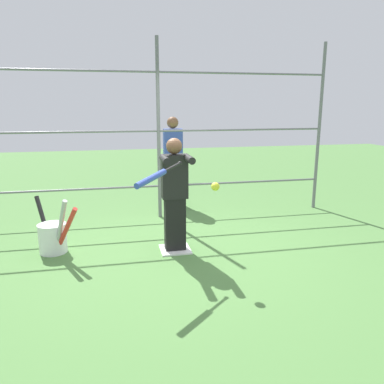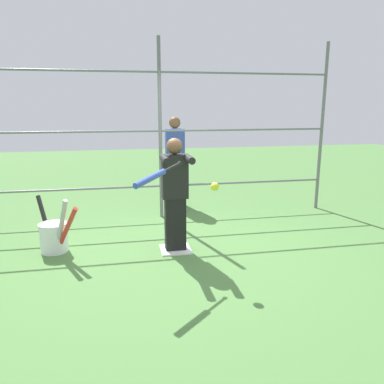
{
  "view_description": "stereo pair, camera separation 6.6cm",
  "coord_description": "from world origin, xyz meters",
  "px_view_note": "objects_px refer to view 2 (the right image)",
  "views": [
    {
      "loc": [
        0.77,
        4.71,
        1.92
      ],
      "look_at": [
        -0.17,
        0.31,
        0.87
      ],
      "focal_mm": 35.0,
      "sensor_mm": 36.0,
      "label": 1
    },
    {
      "loc": [
        0.71,
        4.72,
        1.92
      ],
      "look_at": [
        -0.17,
        0.31,
        0.87
      ],
      "focal_mm": 35.0,
      "sensor_mm": 36.0,
      "label": 2
    }
  ],
  "objects_px": {
    "batter": "(175,192)",
    "bystander_behind_fence": "(175,160)",
    "softball_in_flight": "(215,187)",
    "baseball_bat_swinging": "(154,176)",
    "bat_bucket": "(54,236)"
  },
  "relations": [
    {
      "from": "batter",
      "to": "bystander_behind_fence",
      "type": "distance_m",
      "value": 2.4
    },
    {
      "from": "softball_in_flight",
      "to": "bystander_behind_fence",
      "type": "relative_size",
      "value": 0.06
    },
    {
      "from": "baseball_bat_swinging",
      "to": "bat_bucket",
      "type": "distance_m",
      "value": 1.89
    },
    {
      "from": "batter",
      "to": "bat_bucket",
      "type": "bearing_deg",
      "value": -9.67
    },
    {
      "from": "bat_bucket",
      "to": "batter",
      "type": "bearing_deg",
      "value": 170.33
    },
    {
      "from": "batter",
      "to": "baseball_bat_swinging",
      "type": "distance_m",
      "value": 0.92
    },
    {
      "from": "batter",
      "to": "softball_in_flight",
      "type": "xyz_separation_m",
      "value": [
        -0.33,
        0.77,
        0.22
      ]
    },
    {
      "from": "softball_in_flight",
      "to": "bystander_behind_fence",
      "type": "height_order",
      "value": "bystander_behind_fence"
    },
    {
      "from": "batter",
      "to": "bystander_behind_fence",
      "type": "relative_size",
      "value": 0.89
    },
    {
      "from": "batter",
      "to": "baseball_bat_swinging",
      "type": "xyz_separation_m",
      "value": [
        0.34,
        0.78,
        0.36
      ]
    },
    {
      "from": "batter",
      "to": "bat_bucket",
      "type": "distance_m",
      "value": 1.72
    },
    {
      "from": "batter",
      "to": "bystander_behind_fence",
      "type": "xyz_separation_m",
      "value": [
        -0.36,
        -2.37,
        0.07
      ]
    },
    {
      "from": "baseball_bat_swinging",
      "to": "softball_in_flight",
      "type": "bearing_deg",
      "value": -179.22
    },
    {
      "from": "softball_in_flight",
      "to": "bystander_behind_fence",
      "type": "distance_m",
      "value": 3.14
    },
    {
      "from": "softball_in_flight",
      "to": "bat_bucket",
      "type": "relative_size",
      "value": 0.12
    }
  ]
}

